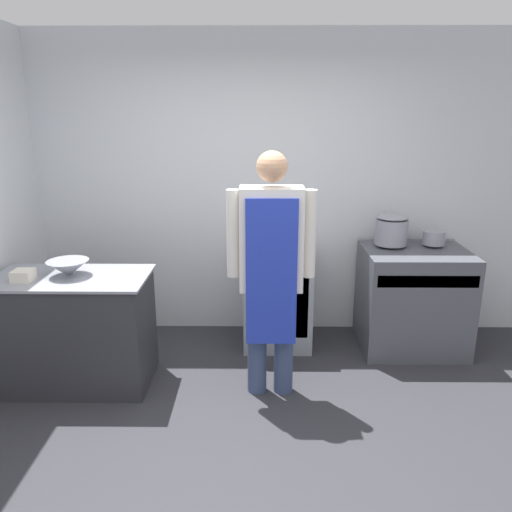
# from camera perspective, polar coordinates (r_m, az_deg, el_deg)

# --- Properties ---
(ground_plane) EXTENTS (14.00, 14.00, 0.00)m
(ground_plane) POSITION_cam_1_polar(r_m,az_deg,el_deg) (3.22, -1.47, -22.69)
(ground_plane) COLOR #2D2D33
(wall_back) EXTENTS (8.00, 0.05, 2.70)m
(wall_back) POSITION_cam_1_polar(r_m,az_deg,el_deg) (4.55, -0.72, 7.77)
(wall_back) COLOR silver
(wall_back) RESTS_ON ground_plane
(prep_counter) EXTENTS (1.14, 0.63, 0.86)m
(prep_counter) POSITION_cam_1_polar(r_m,az_deg,el_deg) (4.04, -19.90, -7.99)
(prep_counter) COLOR #2D2D33
(prep_counter) RESTS_ON ground_plane
(stove) EXTENTS (0.87, 0.70, 0.91)m
(stove) POSITION_cam_1_polar(r_m,az_deg,el_deg) (4.57, 17.45, -4.72)
(stove) COLOR #4C4F56
(stove) RESTS_ON ground_plane
(fridge_unit) EXTENTS (0.59, 0.59, 0.86)m
(fridge_unit) POSITION_cam_1_polar(r_m,az_deg,el_deg) (4.45, 2.45, -4.69)
(fridge_unit) COLOR #93999E
(fridge_unit) RESTS_ON ground_plane
(person_cook) EXTENTS (0.62, 0.24, 1.77)m
(person_cook) POSITION_cam_1_polar(r_m,az_deg,el_deg) (3.47, 1.74, -0.75)
(person_cook) COLOR #38476B
(person_cook) RESTS_ON ground_plane
(mixing_bowl) EXTENTS (0.30, 0.30, 0.12)m
(mixing_bowl) POSITION_cam_1_polar(r_m,az_deg,el_deg) (3.89, -20.66, -1.31)
(mixing_bowl) COLOR gray
(mixing_bowl) RESTS_ON prep_counter
(plastic_tub) EXTENTS (0.14, 0.14, 0.08)m
(plastic_tub) POSITION_cam_1_polar(r_m,az_deg,el_deg) (3.91, -25.07, -2.03)
(plastic_tub) COLOR silver
(plastic_tub) RESTS_ON prep_counter
(stock_pot) EXTENTS (0.28, 0.28, 0.26)m
(stock_pot) POSITION_cam_1_polar(r_m,az_deg,el_deg) (4.46, 15.22, 2.96)
(stock_pot) COLOR gray
(stock_pot) RESTS_ON stove
(sauce_pot) EXTENTS (0.19, 0.19, 0.12)m
(sauce_pot) POSITION_cam_1_polar(r_m,az_deg,el_deg) (4.58, 19.66, 1.99)
(sauce_pot) COLOR gray
(sauce_pot) RESTS_ON stove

